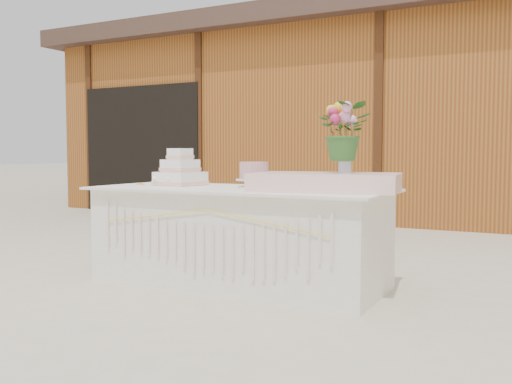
% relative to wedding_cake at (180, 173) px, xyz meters
% --- Properties ---
extents(ground, '(80.00, 80.00, 0.00)m').
position_rel_wedding_cake_xyz_m(ground, '(0.61, -0.08, -0.88)').
color(ground, beige).
rests_on(ground, ground).
extents(barn, '(12.60, 4.60, 3.30)m').
position_rel_wedding_cake_xyz_m(barn, '(0.60, 5.92, 0.80)').
color(barn, brown).
rests_on(barn, ground).
extents(cake_table, '(2.40, 1.00, 0.77)m').
position_rel_wedding_cake_xyz_m(cake_table, '(0.61, -0.08, -0.49)').
color(cake_table, white).
rests_on(cake_table, ground).
extents(wedding_cake, '(0.39, 0.39, 0.32)m').
position_rel_wedding_cake_xyz_m(wedding_cake, '(0.00, 0.00, 0.00)').
color(wedding_cake, white).
rests_on(wedding_cake, cake_table).
extents(pink_cake_stand, '(0.29, 0.29, 0.21)m').
position_rel_wedding_cake_xyz_m(pink_cake_stand, '(0.73, -0.04, 0.01)').
color(pink_cake_stand, white).
rests_on(pink_cake_stand, cake_table).
extents(satin_runner, '(1.13, 0.76, 0.13)m').
position_rel_wedding_cake_xyz_m(satin_runner, '(1.35, -0.09, -0.04)').
color(satin_runner, '#FBCFCA').
rests_on(satin_runner, cake_table).
extents(flower_vase, '(0.10, 0.10, 0.14)m').
position_rel_wedding_cake_xyz_m(flower_vase, '(1.48, -0.05, 0.09)').
color(flower_vase, silver).
rests_on(flower_vase, satin_runner).
extents(bouquet, '(0.44, 0.40, 0.42)m').
position_rel_wedding_cake_xyz_m(bouquet, '(1.48, -0.05, 0.37)').
color(bouquet, '#2E5C25').
rests_on(bouquet, flower_vase).
extents(loose_flowers, '(0.20, 0.33, 0.02)m').
position_rel_wedding_cake_xyz_m(loose_flowers, '(-0.36, -0.04, -0.10)').
color(loose_flowers, pink).
rests_on(loose_flowers, cake_table).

